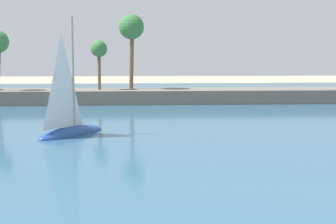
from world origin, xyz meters
TOP-DOWN VIEW (x-y plane):
  - sea at (0.00, 53.88)m, footprint 220.00×93.01m
  - palm_headland at (0.89, 60.42)m, footprint 103.12×6.00m
  - sailboat_mid_bay at (-6.60, 35.27)m, footprint 5.82×6.86m

SIDE VIEW (x-z plane):
  - sea at x=0.00m, z-range 0.00..0.06m
  - sailboat_mid_bay at x=-6.60m, z-range -4.08..6.03m
  - palm_headland at x=0.89m, z-range -4.01..8.47m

